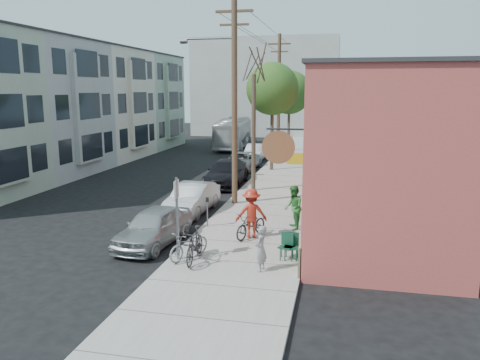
% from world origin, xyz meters
% --- Properties ---
extents(ground, '(120.00, 120.00, 0.00)m').
position_xyz_m(ground, '(0.00, 0.00, 0.00)').
color(ground, black).
extents(sidewalk, '(4.50, 58.00, 0.15)m').
position_xyz_m(sidewalk, '(4.25, 11.00, 0.07)').
color(sidewalk, '#9E9A92').
rests_on(sidewalk, ground).
extents(cafe_building, '(6.60, 20.20, 6.61)m').
position_xyz_m(cafe_building, '(8.99, 4.99, 3.30)').
color(cafe_building, '#AA453F').
rests_on(cafe_building, ground).
extents(apartment_row, '(6.30, 32.00, 9.00)m').
position_xyz_m(apartment_row, '(-11.85, 14.00, 4.50)').
color(apartment_row, '#9DAC91').
rests_on(apartment_row, ground).
extents(end_cap_building, '(18.00, 8.00, 12.00)m').
position_xyz_m(end_cap_building, '(-2.00, 42.00, 6.00)').
color(end_cap_building, '#A2A49F').
rests_on(end_cap_building, ground).
extents(sign_post, '(0.07, 0.45, 2.80)m').
position_xyz_m(sign_post, '(2.35, -4.21, 1.83)').
color(sign_post, slate).
rests_on(sign_post, sidewalk).
extents(parking_meter_near, '(0.14, 0.14, 1.24)m').
position_xyz_m(parking_meter_near, '(2.25, -0.31, 0.98)').
color(parking_meter_near, slate).
rests_on(parking_meter_near, sidewalk).
extents(parking_meter_far, '(0.14, 0.14, 1.24)m').
position_xyz_m(parking_meter_far, '(2.25, 10.11, 0.98)').
color(parking_meter_far, slate).
rests_on(parking_meter_far, sidewalk).
extents(utility_pole_near, '(3.57, 0.28, 10.00)m').
position_xyz_m(utility_pole_near, '(2.39, 3.94, 5.41)').
color(utility_pole_near, '#503A28').
rests_on(utility_pole_near, sidewalk).
extents(utility_pole_far, '(1.80, 0.28, 10.00)m').
position_xyz_m(utility_pole_far, '(2.45, 20.29, 5.34)').
color(utility_pole_far, '#503A28').
rests_on(utility_pole_far, sidewalk).
extents(tree_bare, '(0.24, 0.24, 6.42)m').
position_xyz_m(tree_bare, '(2.80, 7.17, 3.36)').
color(tree_bare, '#44392C').
rests_on(tree_bare, sidewalk).
extents(tree_leafy_mid, '(3.64, 3.64, 7.47)m').
position_xyz_m(tree_leafy_mid, '(2.80, 14.23, 5.79)').
color(tree_leafy_mid, '#44392C').
rests_on(tree_leafy_mid, sidewalk).
extents(tree_leafy_far, '(3.98, 3.98, 7.33)m').
position_xyz_m(tree_leafy_far, '(2.80, 25.00, 5.48)').
color(tree_leafy_far, '#44392C').
rests_on(tree_leafy_far, sidewalk).
extents(patio_chair_a, '(0.52, 0.52, 0.88)m').
position_xyz_m(patio_chair_a, '(6.07, -3.42, 0.59)').
color(patio_chair_a, '#0F3625').
rests_on(patio_chair_a, sidewalk).
extents(patio_chair_b, '(0.66, 0.66, 0.88)m').
position_xyz_m(patio_chair_b, '(5.92, -3.46, 0.59)').
color(patio_chair_b, '#0F3625').
rests_on(patio_chair_b, sidewalk).
extents(patron_grey, '(0.44, 0.59, 1.47)m').
position_xyz_m(patron_grey, '(5.24, -4.63, 0.89)').
color(patron_grey, gray).
rests_on(patron_grey, sidewalk).
extents(patron_green, '(0.88, 1.02, 1.80)m').
position_xyz_m(patron_green, '(5.78, 0.09, 1.05)').
color(patron_green, '#327F34').
rests_on(patron_green, sidewalk).
extents(cyclist, '(1.39, 1.07, 1.90)m').
position_xyz_m(cyclist, '(4.30, -1.33, 1.10)').
color(cyclist, '#9E2517').
rests_on(cyclist, sidewalk).
extents(cyclist_bike, '(1.34, 1.96, 0.97)m').
position_xyz_m(cyclist_bike, '(4.30, -1.33, 0.64)').
color(cyclist_bike, black).
rests_on(cyclist_bike, sidewalk).
extents(parked_bike_a, '(0.60, 1.92, 1.14)m').
position_xyz_m(parked_bike_a, '(2.97, -4.30, 0.72)').
color(parked_bike_a, black).
rests_on(parked_bike_a, sidewalk).
extents(parked_bike_b, '(1.33, 1.90, 0.95)m').
position_xyz_m(parked_bike_b, '(2.69, -4.03, 0.62)').
color(parked_bike_b, gray).
rests_on(parked_bike_b, sidewalk).
extents(car_0, '(2.08, 4.29, 1.41)m').
position_xyz_m(car_0, '(0.80, -2.56, 0.71)').
color(car_0, '#9CA1A4').
rests_on(car_0, ground).
extents(car_1, '(1.67, 4.33, 1.41)m').
position_xyz_m(car_1, '(0.80, 2.15, 0.70)').
color(car_1, '#999DA0').
rests_on(car_1, ground).
extents(car_2, '(2.25, 5.24, 1.50)m').
position_xyz_m(car_2, '(0.80, 8.94, 0.75)').
color(car_2, black).
rests_on(car_2, ground).
extents(car_3, '(2.41, 4.75, 1.29)m').
position_xyz_m(car_3, '(0.53, 14.35, 0.64)').
color(car_3, gray).
rests_on(car_3, ground).
extents(car_4, '(1.43, 4.09, 1.35)m').
position_xyz_m(car_4, '(0.73, 19.21, 0.67)').
color(car_4, '#AFB0B7').
rests_on(car_4, ground).
extents(bus, '(3.35, 10.65, 2.92)m').
position_xyz_m(bus, '(-2.99, 27.29, 1.46)').
color(bus, silver).
rests_on(bus, ground).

